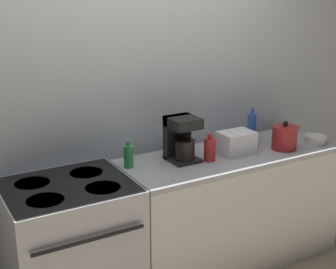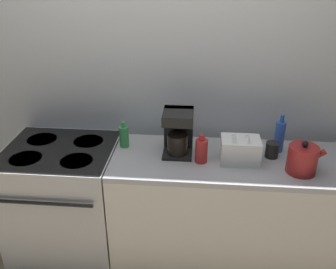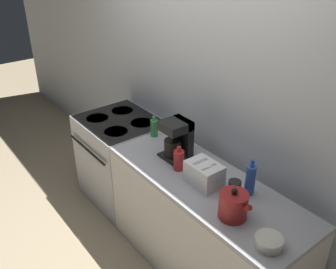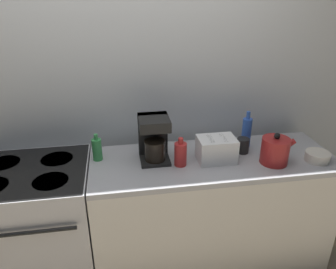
{
  "view_description": "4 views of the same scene",
  "coord_description": "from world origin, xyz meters",
  "px_view_note": "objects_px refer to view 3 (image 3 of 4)",
  "views": [
    {
      "loc": [
        -1.41,
        -2.22,
        2.01
      ],
      "look_at": [
        0.09,
        0.37,
        1.08
      ],
      "focal_mm": 50.0,
      "sensor_mm": 36.0,
      "label": 1
    },
    {
      "loc": [
        0.33,
        -1.87,
        2.13
      ],
      "look_at": [
        0.13,
        0.33,
        1.03
      ],
      "focal_mm": 40.0,
      "sensor_mm": 36.0,
      "label": 2
    },
    {
      "loc": [
        2.16,
        -1.25,
        2.46
      ],
      "look_at": [
        0.13,
        0.32,
        1.06
      ],
      "focal_mm": 40.0,
      "sensor_mm": 36.0,
      "label": 3
    },
    {
      "loc": [
        -0.03,
        -1.58,
        1.97
      ],
      "look_at": [
        0.29,
        0.36,
        1.06
      ],
      "focal_mm": 35.0,
      "sensor_mm": 36.0,
      "label": 4
    }
  ],
  "objects_px": {
    "bottle_green": "(154,128)",
    "stove": "(122,158)",
    "kettle": "(233,205)",
    "bottle_red": "(179,160)",
    "cup_black": "(234,188)",
    "coffee_maker": "(178,138)",
    "bottle_blue": "(250,180)",
    "toaster": "(204,174)",
    "bowl": "(269,242)"
  },
  "relations": [
    {
      "from": "stove",
      "to": "bottle_green",
      "type": "xyz_separation_m",
      "value": [
        0.45,
        0.08,
        0.51
      ]
    },
    {
      "from": "kettle",
      "to": "stove",
      "type": "bearing_deg",
      "value": 174.68
    },
    {
      "from": "coffee_maker",
      "to": "cup_black",
      "type": "relative_size",
      "value": 2.92
    },
    {
      "from": "stove",
      "to": "coffee_maker",
      "type": "height_order",
      "value": "coffee_maker"
    },
    {
      "from": "kettle",
      "to": "bottle_red",
      "type": "xyz_separation_m",
      "value": [
        -0.62,
        0.07,
        -0.01
      ]
    },
    {
      "from": "bottle_blue",
      "to": "cup_black",
      "type": "height_order",
      "value": "bottle_blue"
    },
    {
      "from": "coffee_maker",
      "to": "bottle_blue",
      "type": "distance_m",
      "value": 0.69
    },
    {
      "from": "kettle",
      "to": "bottle_red",
      "type": "relative_size",
      "value": 1.18
    },
    {
      "from": "bottle_red",
      "to": "bottle_blue",
      "type": "xyz_separation_m",
      "value": [
        0.52,
        0.19,
        0.03
      ]
    },
    {
      "from": "stove",
      "to": "bowl",
      "type": "bearing_deg",
      "value": -5.18
    },
    {
      "from": "cup_black",
      "to": "bottle_blue",
      "type": "bearing_deg",
      "value": 57.49
    },
    {
      "from": "stove",
      "to": "bowl",
      "type": "relative_size",
      "value": 5.44
    },
    {
      "from": "kettle",
      "to": "coffee_maker",
      "type": "distance_m",
      "value": 0.8
    },
    {
      "from": "stove",
      "to": "toaster",
      "type": "height_order",
      "value": "toaster"
    },
    {
      "from": "kettle",
      "to": "bowl",
      "type": "height_order",
      "value": "kettle"
    },
    {
      "from": "bottle_red",
      "to": "bowl",
      "type": "height_order",
      "value": "bottle_red"
    },
    {
      "from": "toaster",
      "to": "coffee_maker",
      "type": "height_order",
      "value": "coffee_maker"
    },
    {
      "from": "coffee_maker",
      "to": "bottle_red",
      "type": "bearing_deg",
      "value": -36.01
    },
    {
      "from": "stove",
      "to": "bottle_green",
      "type": "relative_size",
      "value": 4.71
    },
    {
      "from": "toaster",
      "to": "coffee_maker",
      "type": "bearing_deg",
      "value": 167.55
    },
    {
      "from": "bottle_blue",
      "to": "bottle_green",
      "type": "bearing_deg",
      "value": -178.43
    },
    {
      "from": "stove",
      "to": "cup_black",
      "type": "xyz_separation_m",
      "value": [
        1.46,
        0.03,
        0.48
      ]
    },
    {
      "from": "toaster",
      "to": "bowl",
      "type": "xyz_separation_m",
      "value": [
        0.67,
        -0.12,
        -0.05
      ]
    },
    {
      "from": "kettle",
      "to": "toaster",
      "type": "relative_size",
      "value": 0.92
    },
    {
      "from": "coffee_maker",
      "to": "bottle_red",
      "type": "xyz_separation_m",
      "value": [
        0.16,
        -0.12,
        -0.08
      ]
    },
    {
      "from": "bottle_red",
      "to": "cup_black",
      "type": "xyz_separation_m",
      "value": [
        0.47,
        0.1,
        -0.03
      ]
    },
    {
      "from": "coffee_maker",
      "to": "bottle_green",
      "type": "xyz_separation_m",
      "value": [
        -0.38,
        0.05,
        -0.08
      ]
    },
    {
      "from": "toaster",
      "to": "coffee_maker",
      "type": "distance_m",
      "value": 0.42
    },
    {
      "from": "toaster",
      "to": "bowl",
      "type": "distance_m",
      "value": 0.68
    },
    {
      "from": "kettle",
      "to": "bottle_blue",
      "type": "xyz_separation_m",
      "value": [
        -0.1,
        0.26,
        0.02
      ]
    },
    {
      "from": "toaster",
      "to": "cup_black",
      "type": "height_order",
      "value": "toaster"
    },
    {
      "from": "coffee_maker",
      "to": "cup_black",
      "type": "xyz_separation_m",
      "value": [
        0.63,
        -0.01,
        -0.11
      ]
    },
    {
      "from": "bottle_green",
      "to": "stove",
      "type": "bearing_deg",
      "value": -169.52
    },
    {
      "from": "bottle_red",
      "to": "cup_black",
      "type": "height_order",
      "value": "bottle_red"
    },
    {
      "from": "toaster",
      "to": "bottle_blue",
      "type": "bearing_deg",
      "value": 31.17
    },
    {
      "from": "stove",
      "to": "bottle_green",
      "type": "height_order",
      "value": "bottle_green"
    },
    {
      "from": "toaster",
      "to": "bottle_green",
      "type": "bearing_deg",
      "value": 170.13
    },
    {
      "from": "toaster",
      "to": "bottle_blue",
      "type": "distance_m",
      "value": 0.32
    },
    {
      "from": "stove",
      "to": "bottle_red",
      "type": "bearing_deg",
      "value": -4.55
    },
    {
      "from": "toaster",
      "to": "cup_black",
      "type": "relative_size",
      "value": 2.36
    },
    {
      "from": "stove",
      "to": "bottle_red",
      "type": "height_order",
      "value": "bottle_red"
    },
    {
      "from": "kettle",
      "to": "toaster",
      "type": "distance_m",
      "value": 0.38
    },
    {
      "from": "stove",
      "to": "bottle_red",
      "type": "distance_m",
      "value": 1.12
    },
    {
      "from": "kettle",
      "to": "toaster",
      "type": "height_order",
      "value": "kettle"
    },
    {
      "from": "bottle_green",
      "to": "bottle_red",
      "type": "distance_m",
      "value": 0.56
    },
    {
      "from": "toaster",
      "to": "coffee_maker",
      "type": "xyz_separation_m",
      "value": [
        -0.41,
        0.09,
        0.08
      ]
    },
    {
      "from": "bottle_red",
      "to": "cup_black",
      "type": "relative_size",
      "value": 1.84
    },
    {
      "from": "kettle",
      "to": "bowl",
      "type": "relative_size",
      "value": 1.42
    },
    {
      "from": "toaster",
      "to": "bottle_blue",
      "type": "xyz_separation_m",
      "value": [
        0.27,
        0.17,
        0.03
      ]
    },
    {
      "from": "coffee_maker",
      "to": "cup_black",
      "type": "bearing_deg",
      "value": -1.03
    }
  ]
}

